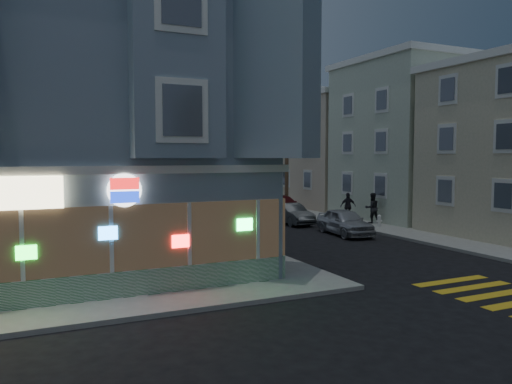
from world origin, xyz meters
TOP-DOWN VIEW (x-y plane):
  - ground at (0.00, 0.00)m, footprint 120.00×120.00m
  - sidewalk_ne at (23.00, 23.00)m, footprint 24.00×42.00m
  - corner_building at (-6.00, 10.98)m, footprint 14.60×14.60m
  - row_house_b at (19.50, 16.00)m, footprint 12.00×8.60m
  - row_house_c at (19.50, 25.00)m, footprint 12.00×8.60m
  - row_house_d at (19.50, 34.00)m, footprint 12.00×8.60m
  - utility_pole at (12.00, 24.00)m, footprint 2.20×0.30m
  - street_tree_near at (12.20, 30.00)m, footprint 3.00×3.00m
  - street_tree_far at (12.20, 38.00)m, footprint 3.00×3.00m
  - pedestrian_a at (13.00, 14.39)m, footprint 1.08×0.92m
  - pedestrian_b at (12.66, 16.52)m, footprint 1.14×0.72m
  - parked_car_a at (9.16, 11.90)m, footprint 2.22×4.52m
  - parked_car_b at (8.60, 17.10)m, footprint 1.44×4.09m
  - parked_car_c at (10.70, 22.30)m, footprint 2.18×4.97m
  - parked_car_d at (8.60, 27.68)m, footprint 3.12×5.64m
  - traffic_signal at (0.20, 4.76)m, footprint 0.65×0.57m
  - fire_hydrant at (12.41, 12.95)m, footprint 0.42×0.24m

SIDE VIEW (x-z plane):
  - ground at x=0.00m, z-range 0.00..0.00m
  - sidewalk_ne at x=23.00m, z-range 0.00..0.15m
  - fire_hydrant at x=12.41m, z-range 0.17..0.90m
  - parked_car_b at x=8.60m, z-range 0.00..1.35m
  - parked_car_c at x=10.70m, z-range 0.00..1.42m
  - parked_car_a at x=9.16m, z-range 0.00..1.48m
  - parked_car_d at x=8.60m, z-range 0.00..1.49m
  - pedestrian_b at x=12.66m, z-range 0.15..1.96m
  - pedestrian_a at x=13.00m, z-range 0.15..2.09m
  - traffic_signal at x=0.20m, z-range 1.05..6.16m
  - street_tree_near at x=12.20m, z-range 1.29..6.59m
  - street_tree_far at x=12.20m, z-range 1.29..6.59m
  - row_house_c at x=19.50m, z-range 0.15..9.15m
  - utility_pole at x=12.00m, z-range 0.30..9.30m
  - row_house_b at x=19.50m, z-range 0.15..10.65m
  - row_house_d at x=19.50m, z-range 0.15..10.65m
  - corner_building at x=-6.00m, z-range 0.12..11.52m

